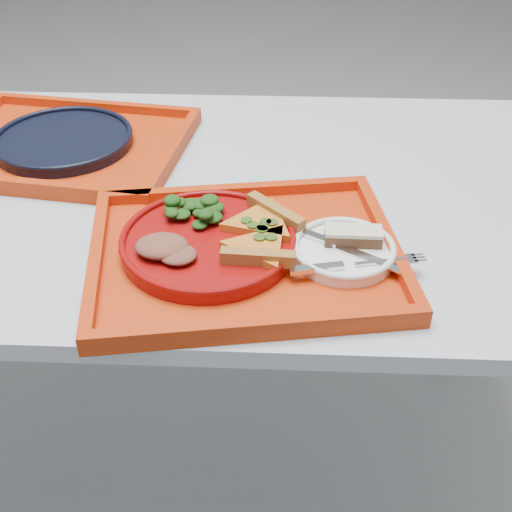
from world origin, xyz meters
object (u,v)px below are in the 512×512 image
at_px(tray_far, 65,148).
at_px(navy_plate, 64,141).
at_px(dinner_plate, 208,244).
at_px(dessert_bar, 353,236).
at_px(tray_main, 245,257).

bearing_deg(tray_far, navy_plate, -82.09).
xyz_separation_m(dinner_plate, dessert_bar, (0.21, 0.01, 0.02)).
relative_size(tray_main, tray_far, 1.00).
xyz_separation_m(navy_plate, dessert_bar, (0.52, -0.32, 0.02)).
height_order(tray_far, navy_plate, navy_plate).
xyz_separation_m(tray_main, dessert_bar, (0.16, 0.02, 0.03)).
relative_size(tray_main, navy_plate, 1.73).
distance_m(tray_far, dinner_plate, 0.45).
bearing_deg(dessert_bar, tray_main, -172.91).
bearing_deg(navy_plate, tray_main, -42.27).
height_order(navy_plate, dessert_bar, dessert_bar).
bearing_deg(tray_main, dinner_plate, 160.59).
distance_m(dinner_plate, dessert_bar, 0.21).
bearing_deg(dinner_plate, tray_main, -10.30).
distance_m(tray_main, dessert_bar, 0.16).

